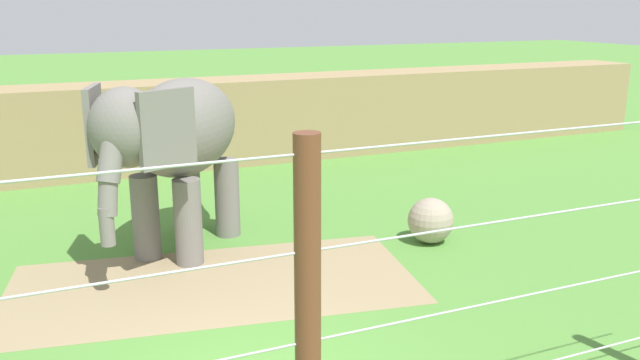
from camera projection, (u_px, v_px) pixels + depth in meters
dirt_patch at (214, 283)px, 11.07m from camera, size 7.13×4.25×0.01m
embankment_wall at (113, 129)px, 18.08m from camera, size 36.00×1.80×2.43m
elephant at (175, 139)px, 11.93m from camera, size 3.57×3.81×3.29m
enrichment_ball at (431, 221)px, 12.88m from camera, size 0.89×0.89×0.89m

